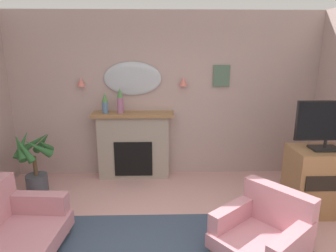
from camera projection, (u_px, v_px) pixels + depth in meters
wall_back at (165, 96)px, 4.98m from camera, size 6.24×0.10×2.80m
fireplace at (134, 146)px, 4.96m from camera, size 1.36×0.36×1.16m
mantel_vase_left at (105, 103)px, 4.73m from camera, size 0.10×0.10×0.34m
mantel_vase_centre at (120, 101)px, 4.73m from camera, size 0.11×0.11×0.42m
wall_mirror at (133, 79)px, 4.82m from camera, size 0.96×0.06×0.56m
wall_sconce_left at (81, 82)px, 4.76m from camera, size 0.14×0.14×0.14m
wall_sconce_right at (183, 82)px, 4.80m from camera, size 0.14×0.14×0.14m
framed_picture at (221, 76)px, 4.86m from camera, size 0.28×0.03×0.36m
armchair_near_fireplace at (265, 229)px, 3.07m from camera, size 1.14×1.14×0.71m
tv_cabinet at (319, 180)px, 3.90m from camera, size 0.80×0.57×0.90m
tv_flatscreen at (328, 124)px, 3.68m from camera, size 0.84×0.24×0.65m
potted_plant_corner_palm at (34, 160)px, 4.42m from camera, size 0.64×0.63×0.99m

